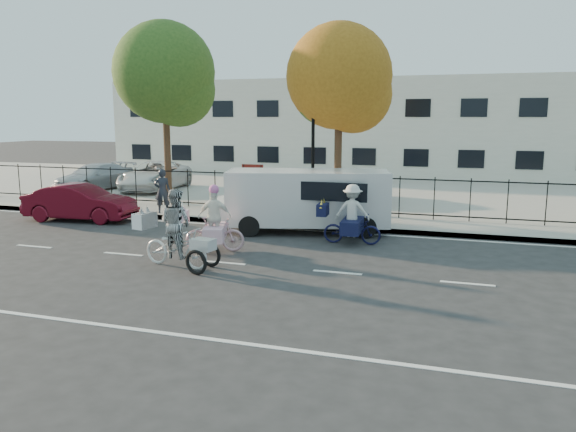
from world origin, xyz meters
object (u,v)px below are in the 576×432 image
at_px(white_van, 305,198).
at_px(lot_car_c, 362,186).
at_px(unicorn_bike, 214,227).
at_px(red_sedan, 80,203).
at_px(lamppost, 313,134).
at_px(bull_bike, 351,220).
at_px(lot_car_a, 95,177).
at_px(zebra_trike, 176,237).
at_px(pedestrian, 162,191).
at_px(lot_car_b, 155,176).

distance_m(white_van, lot_car_c, 6.43).
distance_m(unicorn_bike, red_sedan, 7.22).
bearing_deg(lamppost, bull_bike, -58.86).
height_order(white_van, lot_car_a, white_van).
relative_size(zebra_trike, pedestrian, 1.40).
bearing_deg(lot_car_b, red_sedan, -87.40).
bearing_deg(lot_car_a, red_sedan, -47.35).
xyz_separation_m(zebra_trike, bull_bike, (3.64, 3.90, -0.05)).
xyz_separation_m(white_van, red_sedan, (-8.27, -0.59, -0.45)).
height_order(unicorn_bike, lot_car_c, unicorn_bike).
height_order(unicorn_bike, lot_car_a, unicorn_bike).
distance_m(zebra_trike, red_sedan, 7.92).
distance_m(red_sedan, lot_car_a, 7.84).
bearing_deg(zebra_trike, pedestrian, 42.65).
relative_size(bull_bike, white_van, 0.32).
relative_size(red_sedan, pedestrian, 2.41).
height_order(bull_bike, lot_car_a, bull_bike).
relative_size(white_van, red_sedan, 1.51).
height_order(white_van, pedestrian, white_van).
distance_m(zebra_trike, bull_bike, 5.33).
relative_size(bull_bike, red_sedan, 0.48).
bearing_deg(zebra_trike, lamppost, -1.21).
xyz_separation_m(unicorn_bike, bull_bike, (3.45, 2.14, 0.01)).
xyz_separation_m(zebra_trike, red_sedan, (-6.44, 4.61, -0.10)).
bearing_deg(lot_car_b, unicorn_bike, -60.23).
distance_m(bull_bike, red_sedan, 10.11).
relative_size(red_sedan, lot_car_b, 0.80).
height_order(bull_bike, lot_car_b, bull_bike).
distance_m(lamppost, bull_bike, 4.85).
xyz_separation_m(pedestrian, lot_car_b, (-3.85, 5.90, -0.13)).
height_order(lamppost, bull_bike, lamppost).
relative_size(pedestrian, lot_car_b, 0.33).
xyz_separation_m(lot_car_a, lot_car_c, (13.24, 0.39, -0.01)).
bearing_deg(red_sedan, lot_car_b, 4.79).
bearing_deg(white_van, lot_car_c, 69.13).
bearing_deg(pedestrian, lot_car_c, -169.85).
xyz_separation_m(lamppost, lot_car_a, (-12.17, 3.69, -2.32)).
bearing_deg(lamppost, unicorn_bike, -102.49).
distance_m(red_sedan, lot_car_c, 11.36).
bearing_deg(pedestrian, lot_car_a, -65.76).
xyz_separation_m(lamppost, zebra_trike, (-1.46, -7.50, -2.35)).
bearing_deg(red_sedan, bull_bike, -99.94).
relative_size(unicorn_bike, lot_car_b, 0.38).
bearing_deg(red_sedan, lot_car_a, 27.07).
height_order(bull_bike, pedestrian, pedestrian).
bearing_deg(lot_car_a, pedestrian, -26.88).
height_order(white_van, lot_car_c, white_van).
xyz_separation_m(unicorn_bike, white_van, (1.64, 3.44, 0.41)).
relative_size(lamppost, lot_car_c, 1.14).
distance_m(red_sedan, pedestrian, 2.93).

